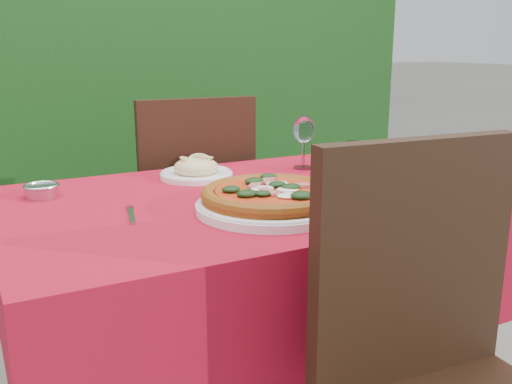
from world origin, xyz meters
name	(u,v)px	position (x,y,z in m)	size (l,w,h in m)	color
hedge	(104,93)	(0.00, 1.55, 0.92)	(3.20, 0.55, 1.78)	black
dining_table	(241,248)	(0.00, 0.00, 0.60)	(1.26, 0.86, 0.75)	#482E17
chair_near	(445,371)	(0.09, -0.68, 0.56)	(0.47, 0.47, 0.98)	black
chair_far	(191,204)	(0.10, 0.65, 0.55)	(0.46, 0.46, 0.97)	black
pizza_plate	(271,199)	(0.00, -0.17, 0.78)	(0.45, 0.45, 0.07)	white
pasta_plate	(196,170)	(-0.03, 0.26, 0.77)	(0.22, 0.22, 0.06)	white
water_glass	(356,160)	(0.44, 0.08, 0.79)	(0.08, 0.08, 0.10)	silver
wine_glass	(304,132)	(0.34, 0.22, 0.87)	(0.07, 0.07, 0.18)	silver
fork	(132,216)	(-0.32, -0.05, 0.75)	(0.02, 0.17, 0.00)	#BBBBC2
steel_ramekin	(42,191)	(-0.48, 0.24, 0.76)	(0.09, 0.09, 0.03)	silver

